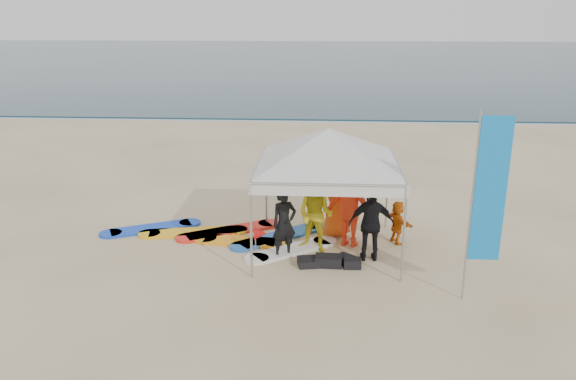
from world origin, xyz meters
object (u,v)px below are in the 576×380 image
(marker_pennant, at_px, (261,234))
(surfboard_spread, at_px, (230,236))
(person_black_a, at_px, (284,224))
(person_orange_b, at_px, (336,198))
(person_yellow, at_px, (315,215))
(person_seated, at_px, (398,222))
(feather_flag, at_px, (488,192))
(canopy_tent, at_px, (328,129))
(person_orange_a, at_px, (351,205))
(person_black_b, at_px, (371,224))

(marker_pennant, height_order, surfboard_spread, marker_pennant)
(person_black_a, relative_size, person_orange_b, 0.83)
(person_yellow, relative_size, person_seated, 1.67)
(person_yellow, distance_m, feather_flag, 3.92)
(person_black_a, xyz_separation_m, person_orange_b, (1.15, 1.33, 0.16))
(canopy_tent, relative_size, marker_pennant, 6.67)
(person_black_a, height_order, feather_flag, feather_flag)
(person_orange_a, relative_size, person_orange_b, 1.03)
(person_black_a, distance_m, canopy_tent, 2.26)
(person_black_b, height_order, person_seated, person_black_b)
(person_black_a, distance_m, marker_pennant, 0.61)
(person_black_a, relative_size, feather_flag, 0.44)
(marker_pennant, bearing_deg, feather_flag, -22.91)
(person_seated, distance_m, surfboard_spread, 4.00)
(person_orange_a, distance_m, canopy_tent, 1.93)
(person_black_a, xyz_separation_m, marker_pennant, (-0.53, 0.09, -0.29))
(canopy_tent, distance_m, feather_flag, 3.62)
(person_yellow, height_order, feather_flag, feather_flag)
(person_orange_b, xyz_separation_m, feather_flag, (2.59, -3.04, 1.17))
(person_seated, bearing_deg, person_yellow, 85.04)
(person_black_b, relative_size, feather_flag, 0.47)
(person_black_a, distance_m, surfboard_spread, 1.89)
(person_seated, bearing_deg, surfboard_spread, 66.97)
(person_orange_a, relative_size, canopy_tent, 0.46)
(feather_flag, bearing_deg, person_orange_a, 132.38)
(person_black_b, xyz_separation_m, feather_flag, (1.87, -1.67, 1.28))
(person_black_a, height_order, canopy_tent, canopy_tent)
(person_black_a, relative_size, surfboard_spread, 0.29)
(canopy_tent, bearing_deg, person_orange_b, 75.02)
(person_black_a, relative_size, marker_pennant, 2.45)
(person_yellow, bearing_deg, person_black_a, -130.82)
(person_orange_a, bearing_deg, surfboard_spread, 16.07)
(marker_pennant, bearing_deg, canopy_tent, 13.78)
(person_black_a, relative_size, canopy_tent, 0.37)
(person_orange_b, distance_m, surfboard_spread, 2.72)
(person_black_a, bearing_deg, surfboard_spread, 112.89)
(person_black_a, bearing_deg, person_black_b, -31.52)
(canopy_tent, relative_size, surfboard_spread, 0.78)
(person_orange_a, relative_size, surfboard_spread, 0.36)
(person_black_a, height_order, person_orange_a, person_orange_a)
(person_yellow, bearing_deg, surfboard_spread, -178.13)
(person_seated, bearing_deg, person_orange_b, 53.40)
(person_yellow, bearing_deg, person_orange_b, 82.74)
(person_black_a, xyz_separation_m, canopy_tent, (0.92, 0.45, 2.01))
(person_orange_b, height_order, surfboard_spread, person_orange_b)
(person_orange_a, height_order, marker_pennant, person_orange_a)
(person_black_b, relative_size, surfboard_spread, 0.31)
(person_seated, relative_size, feather_flag, 0.29)
(person_yellow, relative_size, person_orange_b, 0.91)
(marker_pennant, bearing_deg, person_black_b, -3.20)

